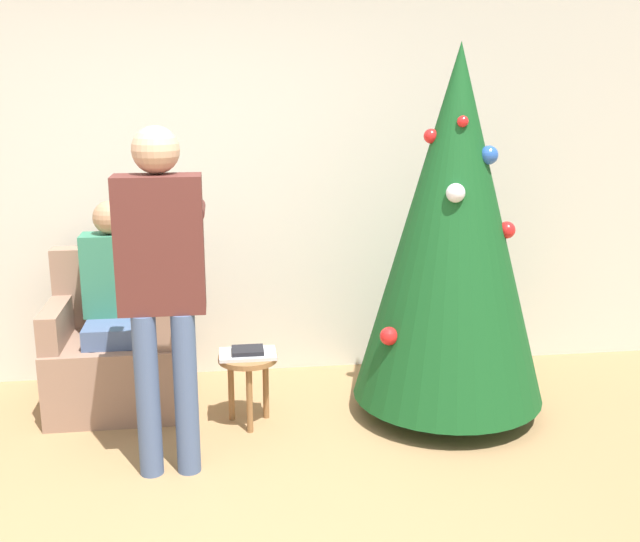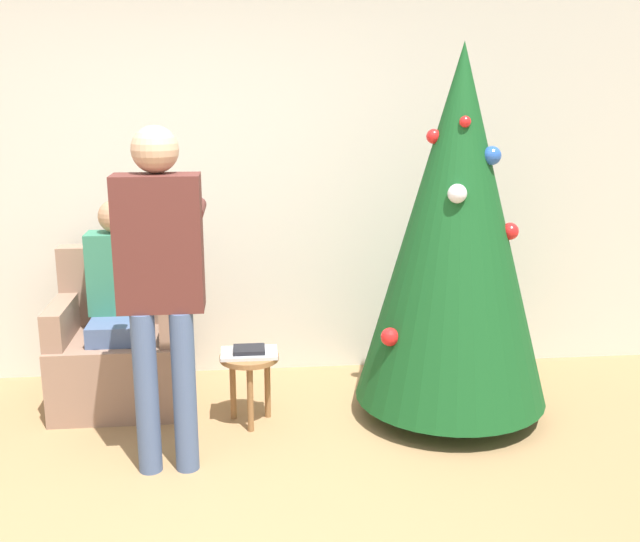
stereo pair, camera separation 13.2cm
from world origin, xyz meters
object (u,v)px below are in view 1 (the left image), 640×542
(armchair, at_px, (118,352))
(person_seated, at_px, (113,297))
(side_stool, at_px, (248,368))
(person_standing, at_px, (161,270))
(christmas_tree, at_px, (453,227))

(armchair, distance_m, person_seated, 0.36)
(side_stool, bearing_deg, person_standing, -132.57)
(christmas_tree, bearing_deg, person_seated, 170.06)
(person_standing, bearing_deg, person_seated, 113.56)
(side_stool, bearing_deg, armchair, 153.65)
(armchair, bearing_deg, person_standing, -67.05)
(christmas_tree, relative_size, person_standing, 1.24)
(armchair, relative_size, side_stool, 2.27)
(christmas_tree, relative_size, person_seated, 1.71)
(armchair, relative_size, person_standing, 0.54)
(person_seated, bearing_deg, armchair, 90.00)
(christmas_tree, height_order, person_standing, christmas_tree)
(christmas_tree, height_order, person_seated, christmas_tree)
(christmas_tree, relative_size, armchair, 2.27)
(person_seated, bearing_deg, christmas_tree, -9.94)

